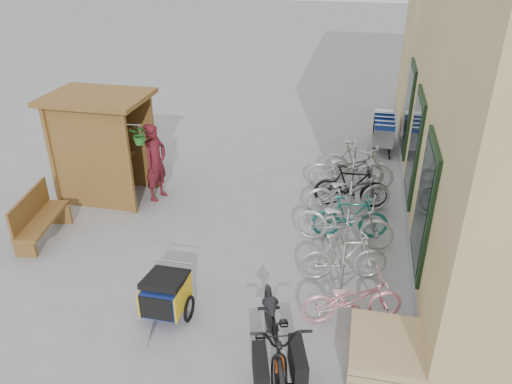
% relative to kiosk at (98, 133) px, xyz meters
% --- Properties ---
extents(ground, '(80.00, 80.00, 0.00)m').
position_rel_kiosk_xyz_m(ground, '(3.28, -2.47, -1.55)').
color(ground, '#969698').
extents(kiosk, '(2.49, 1.65, 2.40)m').
position_rel_kiosk_xyz_m(kiosk, '(0.00, 0.00, 0.00)').
color(kiosk, brown).
rests_on(kiosk, ground).
extents(bike_rack, '(0.05, 5.35, 0.86)m').
position_rel_kiosk_xyz_m(bike_rack, '(5.58, -0.07, -1.04)').
color(bike_rack, '#A5A8AD').
rests_on(bike_rack, ground).
extents(pallet_stack, '(1.00, 1.20, 0.40)m').
position_rel_kiosk_xyz_m(pallet_stack, '(6.28, -3.87, -1.34)').
color(pallet_stack, tan).
rests_on(pallet_stack, ground).
extents(bench, '(0.71, 1.62, 0.99)m').
position_rel_kiosk_xyz_m(bench, '(-0.40, -2.00, -1.05)').
color(bench, brown).
rests_on(bench, ground).
extents(shopping_carts, '(0.56, 1.88, 1.00)m').
position_rel_kiosk_xyz_m(shopping_carts, '(6.28, 4.37, -0.97)').
color(shopping_carts, silver).
rests_on(shopping_carts, ground).
extents(child_trailer, '(0.81, 1.36, 0.80)m').
position_rel_kiosk_xyz_m(child_trailer, '(2.89, -3.58, -1.11)').
color(child_trailer, navy).
rests_on(child_trailer, ground).
extents(cargo_bike, '(1.37, 2.33, 1.16)m').
position_rel_kiosk_xyz_m(cargo_bike, '(4.76, -4.23, -0.98)').
color(cargo_bike, black).
rests_on(cargo_bike, ground).
extents(person_kiosk, '(0.59, 0.74, 1.79)m').
position_rel_kiosk_xyz_m(person_kiosk, '(1.23, 0.15, -0.66)').
color(person_kiosk, maroon).
rests_on(person_kiosk, ground).
extents(bike_0, '(1.71, 1.03, 0.85)m').
position_rel_kiosk_xyz_m(bike_0, '(5.77, -3.07, -1.13)').
color(bike_0, pink).
rests_on(bike_0, ground).
extents(bike_1, '(1.61, 0.84, 0.93)m').
position_rel_kiosk_xyz_m(bike_1, '(5.57, -2.03, -1.09)').
color(bike_1, '#B1B1AD').
rests_on(bike_1, ground).
extents(bike_2, '(1.96, 0.79, 1.01)m').
position_rel_kiosk_xyz_m(bike_2, '(5.51, -0.87, -1.05)').
color(bike_2, '#B1B1AD').
rests_on(bike_2, ground).
extents(bike_3, '(1.57, 0.65, 0.92)m').
position_rel_kiosk_xyz_m(bike_3, '(5.61, -0.61, -1.09)').
color(bike_3, '#1D7469').
rests_on(bike_3, ground).
extents(bike_4, '(2.02, 1.28, 1.00)m').
position_rel_kiosk_xyz_m(bike_4, '(5.52, 0.39, -1.05)').
color(bike_4, '#A6A6AB').
rests_on(bike_4, ground).
extents(bike_5, '(1.69, 0.57, 1.00)m').
position_rel_kiosk_xyz_m(bike_5, '(5.58, 0.67, -1.05)').
color(bike_5, black).
rests_on(bike_5, ground).
extents(bike_6, '(1.94, 0.99, 0.97)m').
position_rel_kiosk_xyz_m(bike_6, '(5.40, 1.61, -1.07)').
color(bike_6, '#A6A6AB').
rests_on(bike_6, ground).
extents(bike_7, '(1.85, 0.99, 1.07)m').
position_rel_kiosk_xyz_m(bike_7, '(5.66, 1.83, -1.02)').
color(bike_7, '#B1B1AD').
rests_on(bike_7, ground).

